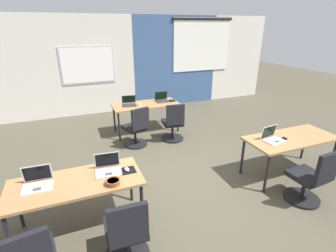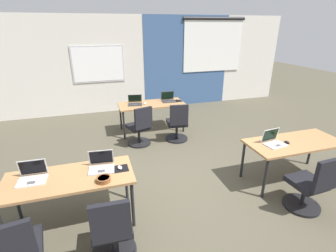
# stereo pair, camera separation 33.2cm
# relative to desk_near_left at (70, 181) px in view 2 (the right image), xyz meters

# --- Properties ---
(ground_plane) EXTENTS (24.00, 24.00, 0.00)m
(ground_plane) POSITION_rel_desk_near_left_xyz_m (1.75, 0.60, -0.66)
(ground_plane) COLOR #4C4738
(back_wall_assembly) EXTENTS (10.00, 0.27, 2.80)m
(back_wall_assembly) POSITION_rel_desk_near_left_xyz_m (1.80, 4.80, 0.75)
(back_wall_assembly) COLOR silver
(back_wall_assembly) RESTS_ON ground
(desk_near_left) EXTENTS (1.60, 0.70, 0.72)m
(desk_near_left) POSITION_rel_desk_near_left_xyz_m (0.00, 0.00, 0.00)
(desk_near_left) COLOR #A37547
(desk_near_left) RESTS_ON ground
(desk_near_right) EXTENTS (1.60, 0.70, 0.72)m
(desk_near_right) POSITION_rel_desk_near_left_xyz_m (3.50, 0.00, 0.00)
(desk_near_right) COLOR #A37547
(desk_near_right) RESTS_ON ground
(desk_far_center) EXTENTS (1.60, 0.70, 0.72)m
(desk_far_center) POSITION_rel_desk_near_left_xyz_m (1.75, 2.80, 0.00)
(desk_far_center) COLOR #A37547
(desk_far_center) RESTS_ON ground
(laptop_far_right) EXTENTS (0.34, 0.30, 0.23)m
(laptop_far_right) POSITION_rel_desk_near_left_xyz_m (2.21, 2.87, 0.11)
(laptop_far_right) COLOR #333338
(laptop_far_right) RESTS_ON desk_far_center
(mousepad_far_right) EXTENTS (0.22, 0.19, 0.00)m
(mousepad_far_right) POSITION_rel_desk_near_left_xyz_m (2.42, 2.81, 0.06)
(mousepad_far_right) COLOR black
(mousepad_far_right) RESTS_ON desk_far_center
(mouse_far_right) EXTENTS (0.07, 0.11, 0.03)m
(mouse_far_right) POSITION_rel_desk_near_left_xyz_m (2.42, 2.81, 0.08)
(mouse_far_right) COLOR black
(mouse_far_right) RESTS_ON mousepad_far_right
(chair_far_right) EXTENTS (0.52, 0.57, 0.92)m
(chair_far_right) POSITION_rel_desk_near_left_xyz_m (2.17, 2.05, -0.28)
(chair_far_right) COLOR black
(chair_far_right) RESTS_ON ground
(laptop_far_left) EXTENTS (0.38, 0.37, 0.22)m
(laptop_far_left) POSITION_rel_desk_near_left_xyz_m (1.36, 2.86, 0.11)
(laptop_far_left) COLOR #333338
(laptop_far_left) RESTS_ON desk_far_center
(mouse_far_left) EXTENTS (0.09, 0.11, 0.03)m
(mouse_far_left) POSITION_rel_desk_near_left_xyz_m (1.59, 2.80, 0.08)
(mouse_far_left) COLOR silver
(mouse_far_left) RESTS_ON desk_far_center
(chair_far_left) EXTENTS (0.55, 0.60, 0.92)m
(chair_far_left) POSITION_rel_desk_near_left_xyz_m (1.31, 2.08, -0.28)
(chair_far_left) COLOR black
(chair_far_left) RESTS_ON ground
(laptop_near_left_end) EXTENTS (0.34, 0.28, 0.24)m
(laptop_near_left_end) POSITION_rel_desk_near_left_xyz_m (-0.42, 0.07, 0.11)
(laptop_near_left_end) COLOR silver
(laptop_near_left_end) RESTS_ON desk_near_left
(laptop_near_left_inner) EXTENTS (0.36, 0.31, 0.24)m
(laptop_near_left_inner) POSITION_rel_desk_near_left_xyz_m (0.41, 0.09, 0.11)
(laptop_near_left_inner) COLOR #B7B7BC
(laptop_near_left_inner) RESTS_ON desk_near_left
(mousepad_near_left_inner) EXTENTS (0.22, 0.19, 0.00)m
(mousepad_near_left_inner) POSITION_rel_desk_near_left_xyz_m (0.64, 0.01, 0.06)
(mousepad_near_left_inner) COLOR black
(mousepad_near_left_inner) RESTS_ON desk_near_left
(mouse_near_left_inner) EXTENTS (0.07, 0.11, 0.03)m
(mouse_near_left_inner) POSITION_rel_desk_near_left_xyz_m (0.64, 0.01, 0.08)
(mouse_near_left_inner) COLOR silver
(mouse_near_left_inner) RESTS_ON mousepad_near_left_inner
(chair_near_left_inner) EXTENTS (0.52, 0.55, 0.92)m
(chair_near_left_inner) POSITION_rel_desk_near_left_xyz_m (0.44, -0.74, -0.28)
(chair_near_left_inner) COLOR black
(chair_near_left_inner) RESTS_ON ground
(laptop_near_right_inner) EXTENTS (0.36, 0.31, 0.24)m
(laptop_near_right_inner) POSITION_rel_desk_near_left_xyz_m (3.10, 0.03, 0.11)
(laptop_near_right_inner) COLOR silver
(laptop_near_right_inner) RESTS_ON desk_near_right
(mouse_near_right_inner) EXTENTS (0.07, 0.11, 0.03)m
(mouse_near_right_inner) POSITION_rel_desk_near_left_xyz_m (3.34, -0.01, 0.08)
(mouse_near_right_inner) COLOR black
(mouse_near_right_inner) RESTS_ON desk_near_right
(chair_near_right_inner) EXTENTS (0.52, 0.55, 0.92)m
(chair_near_right_inner) POSITION_rel_desk_near_left_xyz_m (3.19, -0.72, -0.28)
(chair_near_right_inner) COLOR black
(chair_near_right_inner) RESTS_ON ground
(snack_bowl) EXTENTS (0.18, 0.18, 0.06)m
(snack_bowl) POSITION_rel_desk_near_left_xyz_m (0.42, -0.23, 0.10)
(snack_bowl) COLOR brown
(snack_bowl) RESTS_ON desk_near_left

